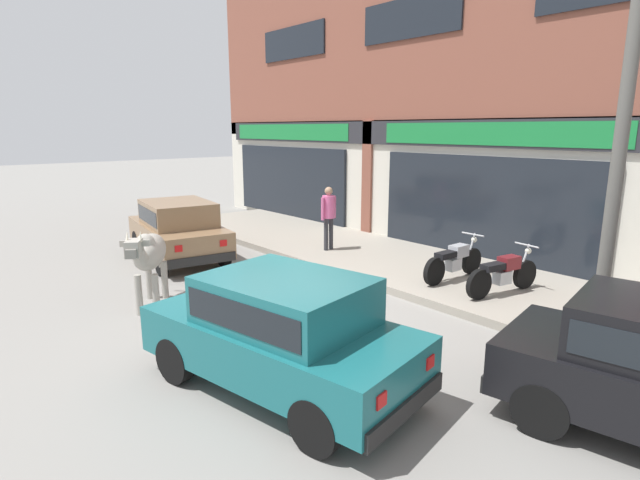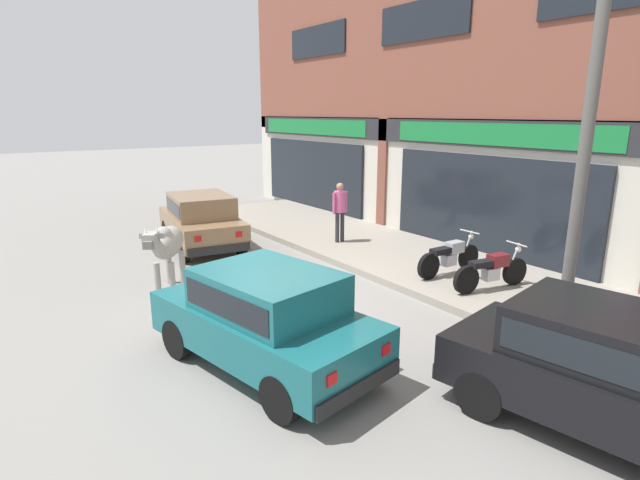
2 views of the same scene
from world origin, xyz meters
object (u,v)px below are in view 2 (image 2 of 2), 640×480
object	(u,v)px
pedestrian	(340,206)
utility_pole	(583,168)
cow	(167,244)
car_1	(201,218)
car_2	(608,367)
car_0	(266,314)
motorcycle_0	(450,257)
motorcycle_1	(492,270)

from	to	relation	value
pedestrian	utility_pole	size ratio (longest dim) A/B	0.30
cow	car_1	distance (m)	3.39
car_1	car_2	distance (m)	10.22
car_0	pedestrian	distance (m)	6.73
car_1	utility_pole	world-z (taller)	utility_pole
cow	motorcycle_0	size ratio (longest dim) A/B	1.04
cow	car_1	bearing A→B (deg)	146.90
pedestrian	motorcycle_1	bearing A→B (deg)	2.30
cow	car_1	size ratio (longest dim) A/B	0.50
motorcycle_0	motorcycle_1	distance (m)	1.13
car_0	motorcycle_0	size ratio (longest dim) A/B	2.10
car_0	motorcycle_1	xyz separation A→B (m)	(0.04, 5.03, -0.27)
car_0	car_1	distance (m)	6.94
cow	car_2	size ratio (longest dim) A/B	0.50
car_0	motorcycle_0	world-z (taller)	car_0
motorcycle_0	car_2	bearing A→B (deg)	-30.51
car_2	motorcycle_0	xyz separation A→B (m)	(-4.58, 2.70, -0.27)
pedestrian	car_2	bearing A→B (deg)	-16.64
car_1	motorcycle_0	bearing A→B (deg)	30.74
car_1	motorcycle_1	world-z (taller)	car_1
motorcycle_1	utility_pole	distance (m)	3.21
car_1	cow	bearing A→B (deg)	-33.10
car_0	utility_pole	size ratio (longest dim) A/B	0.72
car_1	utility_pole	bearing A→B (deg)	14.36
cow	motorcycle_0	bearing A→B (deg)	61.83
motorcycle_1	car_1	bearing A→B (deg)	-154.13
utility_pole	motorcycle_0	bearing A→B (deg)	161.04
car_0	pedestrian	bearing A→B (deg)	133.95
motorcycle_1	pedestrian	size ratio (longest dim) A/B	1.13
cow	pedestrian	world-z (taller)	pedestrian
car_2	motorcycle_0	size ratio (longest dim) A/B	2.10
pedestrian	cow	bearing A→B (deg)	-80.88
car_0	cow	bearing A→B (deg)	-178.58
motorcycle_1	utility_pole	size ratio (longest dim) A/B	0.34
motorcycle_1	pedestrian	xyz separation A→B (m)	(-4.70, -0.19, 0.60)
car_1	car_2	bearing A→B (deg)	3.63
car_1	car_2	world-z (taller)	same
cow	car_0	size ratio (longest dim) A/B	0.50
cow	pedestrian	xyz separation A→B (m)	(-0.79, 4.93, 0.13)
car_0	car_2	xyz separation A→B (m)	(3.49, 2.40, 0.00)
cow	utility_pole	size ratio (longest dim) A/B	0.36
car_1	motorcycle_1	xyz separation A→B (m)	(6.75, 3.27, -0.27)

